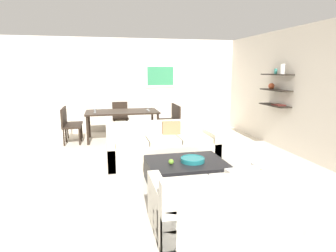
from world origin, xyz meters
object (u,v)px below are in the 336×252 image
Objects in this scene: wine_glass_left_near at (95,108)px; wine_glass_right_far at (147,105)px; apple_on_coffee_table at (171,162)px; dining_chair_right_near at (174,120)px; sofa_beige at (162,148)px; wine_glass_left_far at (95,107)px; loveseat_white at (221,206)px; dining_chair_right_far at (170,117)px; decorative_bowl at (193,160)px; coffee_table at (186,173)px; dining_chair_left_far at (70,121)px; dining_table at (122,114)px; dining_chair_left_near at (68,124)px; wine_glass_right_near at (149,107)px; dining_chair_head at (120,115)px.

wine_glass_left_near is 0.94× the size of wine_glass_right_far.
dining_chair_right_near is (0.82, 3.16, 0.08)m from apple_on_coffee_table.
sofa_beige is 2.64m from wine_glass_left_far.
sofa_beige is 2.57m from loveseat_white.
decorative_bowl is at bearing -97.41° from dining_chair_right_far.
coffee_table is 1.40× the size of dining_chair_right_near.
dining_chair_right_near is at bearing 83.01° from loveseat_white.
wine_glass_left_far reaches higher than dining_chair_left_far.
decorative_bowl is at bearing -64.13° from wine_glass_left_near.
dining_chair_right_near is 5.15× the size of wine_glass_right_far.
dining_chair_right_near is at bearing 79.75° from coffee_table.
loveseat_white is 5.04m from wine_glass_left_far.
decorative_bowl is 2.38× the size of wine_glass_left_near.
dining_table is 11.49× the size of wine_glass_left_far.
sofa_beige reaches higher than decorative_bowl.
dining_chair_left_near is 2.70m from dining_chair_right_far.
sofa_beige is 1.74× the size of coffee_table.
dining_chair_left_near reaches higher than sofa_beige.
wine_glass_right_far reaches higher than wine_glass_left_near.
wine_glass_left_far is at bearing 107.14° from loveseat_white.
wine_glass_right_far reaches higher than dining_chair_right_near.
wine_glass_right_far is (0.17, 3.50, 0.44)m from apple_on_coffee_table.
loveseat_white is at bearing -64.46° from dining_chair_left_near.
wine_glass_left_near is (-2.02, 0.10, 0.36)m from dining_chair_right_near.
wine_glass_left_near is 1.37m from wine_glass_right_near.
wine_glass_right_far is at bearing 9.57° from dining_chair_left_near.
sofa_beige is at bearing -43.61° from dining_chair_left_near.
dining_chair_right_near is at bearing -9.57° from wine_glass_left_far.
sofa_beige is 3.06m from dining_chair_head.
coffee_table is 0.66× the size of dining_table.
wine_glass_right_near is (0.17, 3.26, 0.44)m from apple_on_coffee_table.
wine_glass_right_far reaches higher than dining_chair_left_far.
dining_chair_left_far is at bearing 121.84° from decorative_bowl.
sofa_beige is 2.42× the size of dining_chair_right_far.
dining_chair_head is (-0.78, 4.18, 0.31)m from coffee_table.
decorative_bowl is at bearing -78.35° from dining_chair_head.
dining_chair_head is 1.28m from wine_glass_right_near.
loveseat_white is 4.00× the size of decorative_bowl.
dining_chair_left_near is at bearing -152.29° from wine_glass_left_far.
sofa_beige is 13.61× the size of wine_glass_right_near.
dining_chair_left_far is at bearing 171.33° from wine_glass_left_far.
wine_glass_right_near is (2.02, 0.10, 0.36)m from dining_chair_left_near.
dining_chair_right_near reaches higher than apple_on_coffee_table.
wine_glass_left_far is 1.39m from wine_glass_right_near.
wine_glass_right_far is at bearing 0.00° from wine_glass_left_far.
wine_glass_left_far is at bearing 180.00° from wine_glass_right_far.
coffee_table is 4.26m from dining_chair_head.
dining_chair_left_far is (-1.33, 0.22, -0.18)m from dining_table.
wine_glass_left_far is (-2.02, 0.34, 0.36)m from dining_chair_right_near.
dining_chair_head reaches higher than sofa_beige.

